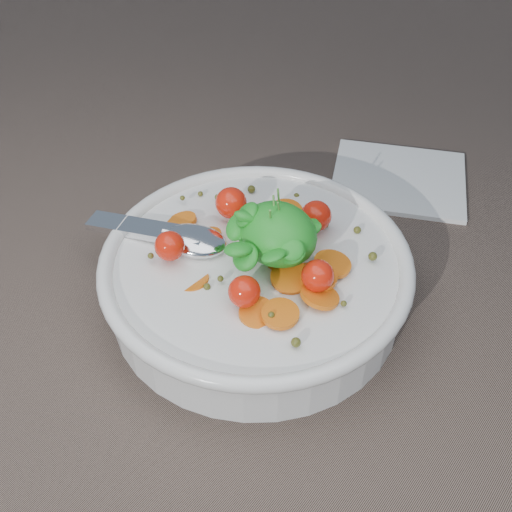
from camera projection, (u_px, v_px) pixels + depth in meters
The scene contains 3 objects.
ground at pixel (242, 311), 0.54m from camera, with size 6.00×6.00×0.00m, color #715D51.
bowl at pixel (256, 275), 0.53m from camera, with size 0.28×0.26×0.11m.
napkin at pixel (399, 179), 0.67m from camera, with size 0.14×0.12×0.01m, color silver.
Camera 1 is at (0.23, -0.28, 0.40)m, focal length 45.00 mm.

